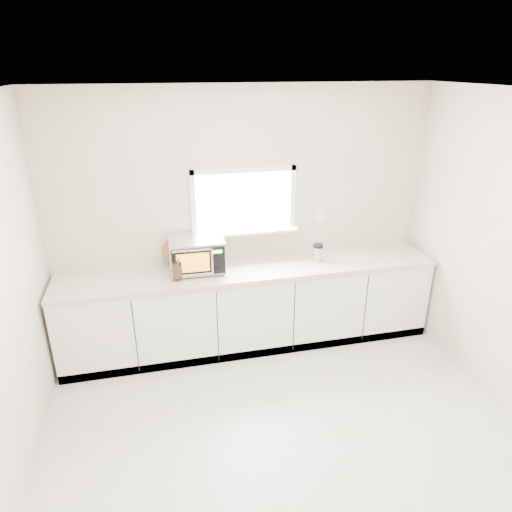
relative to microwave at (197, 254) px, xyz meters
name	(u,v)px	position (x,y,z in m)	size (l,w,h in m)	color
ground	(297,462)	(0.54, -1.75, -1.10)	(4.00, 4.00, 0.00)	beige
back_wall	(244,218)	(0.54, 0.25, 0.26)	(4.00, 0.17, 2.70)	beige
cabinets	(250,308)	(0.54, -0.05, -0.66)	(3.92, 0.60, 0.88)	white
countertop	(250,269)	(0.54, -0.06, -0.20)	(3.92, 0.64, 0.04)	beige
microwave	(197,254)	(0.00, 0.00, 0.00)	(0.54, 0.45, 0.35)	black
knife_block	(177,267)	(-0.21, -0.15, -0.06)	(0.10, 0.20, 0.28)	#48311A
cutting_board	(176,252)	(-0.19, 0.19, -0.03)	(0.29, 0.29, 0.02)	#AB7842
coffee_grinder	(318,252)	(1.28, -0.05, -0.09)	(0.12, 0.12, 0.19)	#ACAEB3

